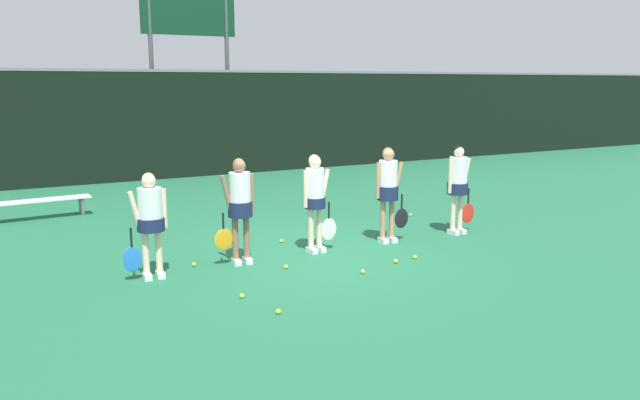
{
  "coord_description": "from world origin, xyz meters",
  "views": [
    {
      "loc": [
        -4.98,
        -9.25,
        2.92
      ],
      "look_at": [
        0.03,
        -0.0,
        0.93
      ],
      "focal_mm": 35.0,
      "sensor_mm": 36.0,
      "label": 1
    }
  ],
  "objects_px": {
    "tennis_ball_1": "(396,261)",
    "player_0": "(150,217)",
    "tennis_ball_4": "(415,257)",
    "tennis_ball_7": "(410,215)",
    "player_4": "(458,182)",
    "player_3": "(388,186)",
    "tennis_ball_6": "(194,264)",
    "tennis_ball_0": "(281,241)",
    "tennis_ball_5": "(363,272)",
    "tennis_ball_3": "(458,216)",
    "player_1": "(240,202)",
    "scoreboard": "(189,25)",
    "tennis_ball_9": "(242,296)",
    "tennis_ball_2": "(278,311)",
    "bench_courtside": "(38,202)",
    "tennis_ball_8": "(286,267)",
    "player_2": "(315,195)"
  },
  "relations": [
    {
      "from": "tennis_ball_1",
      "to": "player_0",
      "type": "bearing_deg",
      "value": 163.03
    },
    {
      "from": "tennis_ball_4",
      "to": "tennis_ball_7",
      "type": "relative_size",
      "value": 1.01
    },
    {
      "from": "player_4",
      "to": "player_3",
      "type": "bearing_deg",
      "value": 171.21
    },
    {
      "from": "tennis_ball_6",
      "to": "tennis_ball_7",
      "type": "relative_size",
      "value": 1.0
    },
    {
      "from": "tennis_ball_4",
      "to": "tennis_ball_7",
      "type": "height_order",
      "value": "same"
    },
    {
      "from": "tennis_ball_0",
      "to": "tennis_ball_5",
      "type": "relative_size",
      "value": 1.01
    },
    {
      "from": "tennis_ball_3",
      "to": "tennis_ball_1",
      "type": "bearing_deg",
      "value": -145.51
    },
    {
      "from": "player_1",
      "to": "scoreboard",
      "type": "bearing_deg",
      "value": 80.91
    },
    {
      "from": "player_1",
      "to": "tennis_ball_9",
      "type": "height_order",
      "value": "player_1"
    },
    {
      "from": "player_4",
      "to": "tennis_ball_2",
      "type": "bearing_deg",
      "value": -160.16
    },
    {
      "from": "player_3",
      "to": "tennis_ball_1",
      "type": "xyz_separation_m",
      "value": [
        -0.67,
        -1.23,
        -1.01
      ]
    },
    {
      "from": "tennis_ball_0",
      "to": "tennis_ball_5",
      "type": "distance_m",
      "value": 2.34
    },
    {
      "from": "tennis_ball_4",
      "to": "tennis_ball_5",
      "type": "relative_size",
      "value": 1.01
    },
    {
      "from": "tennis_ball_0",
      "to": "tennis_ball_5",
      "type": "xyz_separation_m",
      "value": [
        0.31,
        -2.32,
        -0.0
      ]
    },
    {
      "from": "player_0",
      "to": "tennis_ball_2",
      "type": "distance_m",
      "value": 2.66
    },
    {
      "from": "bench_courtside",
      "to": "player_4",
      "type": "height_order",
      "value": "player_4"
    },
    {
      "from": "tennis_ball_2",
      "to": "tennis_ball_6",
      "type": "height_order",
      "value": "tennis_ball_2"
    },
    {
      "from": "tennis_ball_7",
      "to": "tennis_ball_8",
      "type": "height_order",
      "value": "tennis_ball_8"
    },
    {
      "from": "tennis_ball_1",
      "to": "tennis_ball_9",
      "type": "relative_size",
      "value": 1.08
    },
    {
      "from": "player_1",
      "to": "tennis_ball_5",
      "type": "relative_size",
      "value": 26.61
    },
    {
      "from": "tennis_ball_5",
      "to": "tennis_ball_6",
      "type": "relative_size",
      "value": 1.01
    },
    {
      "from": "scoreboard",
      "to": "player_4",
      "type": "height_order",
      "value": "scoreboard"
    },
    {
      "from": "tennis_ball_7",
      "to": "bench_courtside",
      "type": "bearing_deg",
      "value": 153.81
    },
    {
      "from": "tennis_ball_3",
      "to": "tennis_ball_5",
      "type": "distance_m",
      "value": 4.66
    },
    {
      "from": "tennis_ball_5",
      "to": "tennis_ball_8",
      "type": "bearing_deg",
      "value": 139.8
    },
    {
      "from": "tennis_ball_1",
      "to": "tennis_ball_5",
      "type": "relative_size",
      "value": 1.09
    },
    {
      "from": "tennis_ball_2",
      "to": "tennis_ball_5",
      "type": "bearing_deg",
      "value": 26.63
    },
    {
      "from": "player_3",
      "to": "player_2",
      "type": "bearing_deg",
      "value": -175.61
    },
    {
      "from": "tennis_ball_3",
      "to": "player_2",
      "type": "bearing_deg",
      "value": -166.75
    },
    {
      "from": "scoreboard",
      "to": "tennis_ball_3",
      "type": "distance_m",
      "value": 11.14
    },
    {
      "from": "player_4",
      "to": "tennis_ball_1",
      "type": "height_order",
      "value": "player_4"
    },
    {
      "from": "tennis_ball_2",
      "to": "player_1",
      "type": "bearing_deg",
      "value": 79.99
    },
    {
      "from": "tennis_ball_6",
      "to": "tennis_ball_7",
      "type": "xyz_separation_m",
      "value": [
        5.36,
        1.43,
        0.0
      ]
    },
    {
      "from": "player_1",
      "to": "tennis_ball_0",
      "type": "distance_m",
      "value": 1.76
    },
    {
      "from": "player_1",
      "to": "tennis_ball_8",
      "type": "relative_size",
      "value": 26.14
    },
    {
      "from": "player_0",
      "to": "tennis_ball_0",
      "type": "height_order",
      "value": "player_0"
    },
    {
      "from": "player_0",
      "to": "player_4",
      "type": "distance_m",
      "value": 5.92
    },
    {
      "from": "tennis_ball_0",
      "to": "tennis_ball_2",
      "type": "distance_m",
      "value": 3.62
    },
    {
      "from": "tennis_ball_0",
      "to": "player_3",
      "type": "bearing_deg",
      "value": -26.79
    },
    {
      "from": "tennis_ball_2",
      "to": "tennis_ball_6",
      "type": "bearing_deg",
      "value": 96.99
    },
    {
      "from": "player_3",
      "to": "tennis_ball_9",
      "type": "xyz_separation_m",
      "value": [
        -3.5,
        -1.59,
        -1.01
      ]
    },
    {
      "from": "scoreboard",
      "to": "tennis_ball_7",
      "type": "relative_size",
      "value": 94.92
    },
    {
      "from": "tennis_ball_1",
      "to": "tennis_ball_8",
      "type": "distance_m",
      "value": 1.81
    },
    {
      "from": "tennis_ball_8",
      "to": "player_0",
      "type": "bearing_deg",
      "value": 164.62
    },
    {
      "from": "bench_courtside",
      "to": "tennis_ball_6",
      "type": "bearing_deg",
      "value": -73.71
    },
    {
      "from": "tennis_ball_9",
      "to": "tennis_ball_4",
      "type": "bearing_deg",
      "value": 7.48
    },
    {
      "from": "tennis_ball_8",
      "to": "tennis_ball_7",
      "type": "bearing_deg",
      "value": 28.73
    },
    {
      "from": "player_1",
      "to": "player_4",
      "type": "height_order",
      "value": "player_1"
    },
    {
      "from": "player_4",
      "to": "scoreboard",
      "type": "bearing_deg",
      "value": 94.98
    },
    {
      "from": "bench_courtside",
      "to": "tennis_ball_3",
      "type": "height_order",
      "value": "bench_courtside"
    }
  ]
}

